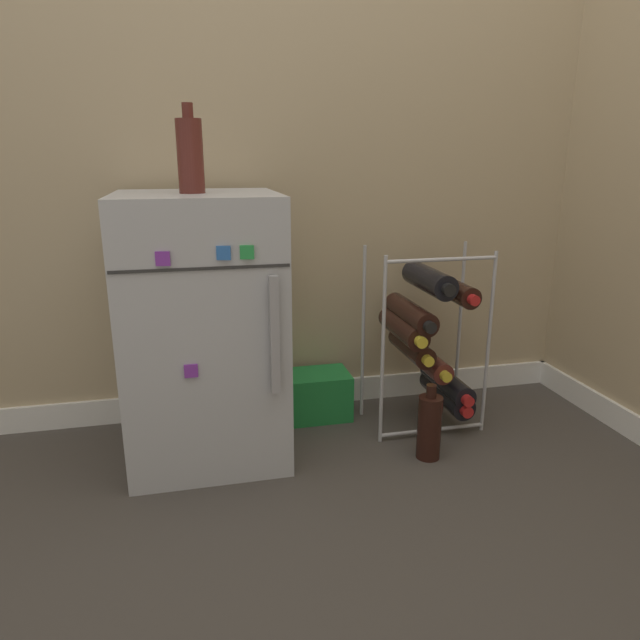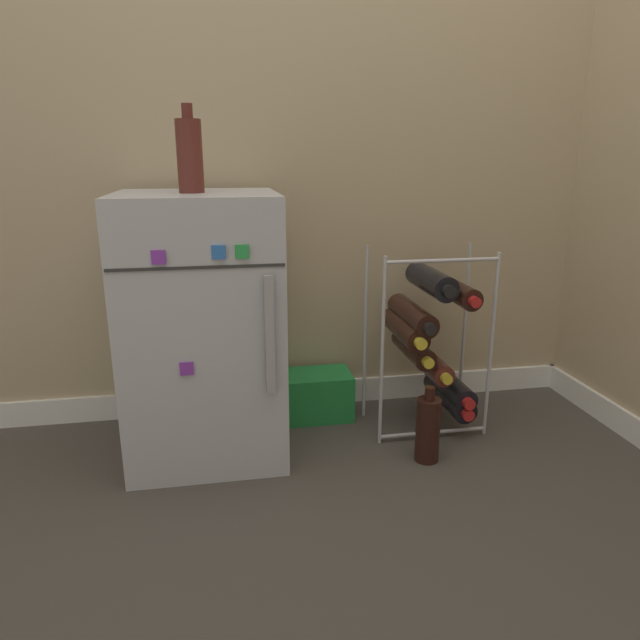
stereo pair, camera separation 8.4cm
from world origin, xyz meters
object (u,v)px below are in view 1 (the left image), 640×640
object	(u,v)px
soda_box	(316,395)
fridge_top_bottle	(190,155)
wine_rack	(429,338)
loose_bottle_floor	(429,426)
mini_fridge	(204,329)

from	to	relation	value
soda_box	fridge_top_bottle	xyz separation A→B (m)	(-0.39, -0.17, 0.82)
fridge_top_bottle	wine_rack	bearing A→B (deg)	3.04
wine_rack	fridge_top_bottle	xyz separation A→B (m)	(-0.75, -0.04, 0.60)
wine_rack	loose_bottle_floor	world-z (taller)	wine_rack
wine_rack	fridge_top_bottle	distance (m)	0.96
mini_fridge	loose_bottle_floor	xyz separation A→B (m)	(0.66, -0.21, -0.30)
soda_box	fridge_top_bottle	distance (m)	0.93
mini_fridge	soda_box	xyz separation A→B (m)	(0.38, 0.15, -0.32)
mini_fridge	fridge_top_bottle	distance (m)	0.50
wine_rack	loose_bottle_floor	distance (m)	0.32
fridge_top_bottle	loose_bottle_floor	world-z (taller)	fridge_top_bottle
mini_fridge	fridge_top_bottle	size ratio (longest dim) A/B	3.38
loose_bottle_floor	mini_fridge	bearing A→B (deg)	162.35
mini_fridge	wine_rack	world-z (taller)	mini_fridge
loose_bottle_floor	fridge_top_bottle	bearing A→B (deg)	163.98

